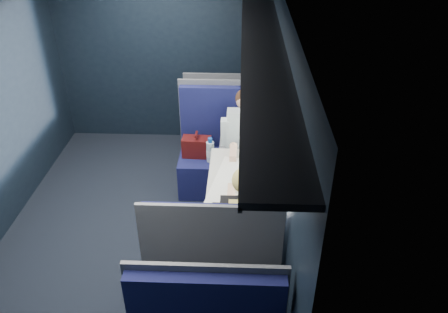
{
  "coord_description": "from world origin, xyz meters",
  "views": [
    {
      "loc": [
        1.04,
        -3.48,
        3.11
      ],
      "look_at": [
        0.9,
        0.0,
        0.95
      ],
      "focal_mm": 35.0,
      "sensor_mm": 36.0,
      "label": 1
    }
  ],
  "objects_px": {
    "woman": "(245,225)",
    "cup": "(267,148)",
    "seat_bay_far": "(214,266)",
    "laptop": "(270,162)",
    "table": "(238,182)",
    "seat_bay_near": "(222,156)",
    "man": "(245,141)",
    "seat_row_front": "(226,120)",
    "bottle_small": "(268,150)"
  },
  "relations": [
    {
      "from": "seat_bay_near",
      "to": "man",
      "type": "bearing_deg",
      "value": -33.43
    },
    {
      "from": "seat_bay_far",
      "to": "seat_row_front",
      "type": "bearing_deg",
      "value": 90.0
    },
    {
      "from": "seat_bay_near",
      "to": "bottle_small",
      "type": "xyz_separation_m",
      "value": [
        0.49,
        -0.55,
        0.42
      ]
    },
    {
      "from": "table",
      "to": "cup",
      "type": "xyz_separation_m",
      "value": [
        0.3,
        0.44,
        0.13
      ]
    },
    {
      "from": "laptop",
      "to": "bottle_small",
      "type": "distance_m",
      "value": 0.16
    },
    {
      "from": "seat_row_front",
      "to": "cup",
      "type": "distance_m",
      "value": 1.49
    },
    {
      "from": "seat_bay_far",
      "to": "woman",
      "type": "relative_size",
      "value": 0.95
    },
    {
      "from": "table",
      "to": "man",
      "type": "xyz_separation_m",
      "value": [
        0.07,
        0.7,
        0.06
      ]
    },
    {
      "from": "laptop",
      "to": "seat_bay_far",
      "type": "bearing_deg",
      "value": -115.84
    },
    {
      "from": "seat_bay_far",
      "to": "table",
      "type": "bearing_deg",
      "value": 78.22
    },
    {
      "from": "man",
      "to": "table",
      "type": "bearing_deg",
      "value": -95.52
    },
    {
      "from": "table",
      "to": "woman",
      "type": "xyz_separation_m",
      "value": [
        0.07,
        -0.71,
        0.06
      ]
    },
    {
      "from": "man",
      "to": "cup",
      "type": "bearing_deg",
      "value": -48.36
    },
    {
      "from": "seat_bay_far",
      "to": "laptop",
      "type": "distance_m",
      "value": 1.22
    },
    {
      "from": "cup",
      "to": "seat_bay_far",
      "type": "bearing_deg",
      "value": -110.05
    },
    {
      "from": "woman",
      "to": "laptop",
      "type": "bearing_deg",
      "value": 73.82
    },
    {
      "from": "table",
      "to": "seat_row_front",
      "type": "height_order",
      "value": "seat_row_front"
    },
    {
      "from": "man",
      "to": "seat_bay_far",
      "type": "bearing_deg",
      "value": -99.03
    },
    {
      "from": "woman",
      "to": "laptop",
      "type": "xyz_separation_m",
      "value": [
        0.25,
        0.87,
        0.07
      ]
    },
    {
      "from": "table",
      "to": "bottle_small",
      "type": "relative_size",
      "value": 4.56
    },
    {
      "from": "man",
      "to": "bottle_small",
      "type": "distance_m",
      "value": 0.46
    },
    {
      "from": "table",
      "to": "seat_bay_near",
      "type": "xyz_separation_m",
      "value": [
        -0.19,
        0.87,
        -0.24
      ]
    },
    {
      "from": "cup",
      "to": "man",
      "type": "bearing_deg",
      "value": 131.64
    },
    {
      "from": "woman",
      "to": "cup",
      "type": "xyz_separation_m",
      "value": [
        0.23,
        1.15,
        0.06
      ]
    },
    {
      "from": "seat_bay_near",
      "to": "cup",
      "type": "relative_size",
      "value": 12.57
    },
    {
      "from": "seat_bay_near",
      "to": "seat_row_front",
      "type": "relative_size",
      "value": 1.09
    },
    {
      "from": "table",
      "to": "cup",
      "type": "relative_size",
      "value": 9.98
    },
    {
      "from": "table",
      "to": "bottle_small",
      "type": "distance_m",
      "value": 0.47
    },
    {
      "from": "table",
      "to": "woman",
      "type": "distance_m",
      "value": 0.71
    },
    {
      "from": "man",
      "to": "woman",
      "type": "height_order",
      "value": "same"
    },
    {
      "from": "seat_bay_near",
      "to": "cup",
      "type": "xyz_separation_m",
      "value": [
        0.49,
        -0.43,
        0.37
      ]
    },
    {
      "from": "seat_bay_far",
      "to": "seat_row_front",
      "type": "height_order",
      "value": "seat_bay_far"
    },
    {
      "from": "woman",
      "to": "laptop",
      "type": "height_order",
      "value": "woman"
    },
    {
      "from": "bottle_small",
      "to": "seat_row_front",
      "type": "bearing_deg",
      "value": 107.99
    },
    {
      "from": "seat_row_front",
      "to": "cup",
      "type": "bearing_deg",
      "value": -70.51
    },
    {
      "from": "woman",
      "to": "seat_bay_far",
      "type": "bearing_deg",
      "value": -146.18
    },
    {
      "from": "laptop",
      "to": "cup",
      "type": "bearing_deg",
      "value": 94.58
    },
    {
      "from": "woman",
      "to": "cup",
      "type": "bearing_deg",
      "value": 78.67
    },
    {
      "from": "man",
      "to": "cup",
      "type": "height_order",
      "value": "man"
    },
    {
      "from": "seat_bay_far",
      "to": "woman",
      "type": "bearing_deg",
      "value": 33.82
    },
    {
      "from": "woman",
      "to": "seat_row_front",
      "type": "bearing_deg",
      "value": 95.7
    },
    {
      "from": "woman",
      "to": "cup",
      "type": "relative_size",
      "value": 13.19
    },
    {
      "from": "seat_row_front",
      "to": "bottle_small",
      "type": "bearing_deg",
      "value": -72.01
    },
    {
      "from": "table",
      "to": "laptop",
      "type": "bearing_deg",
      "value": 26.9
    },
    {
      "from": "man",
      "to": "cup",
      "type": "xyz_separation_m",
      "value": [
        0.23,
        -0.26,
        0.07
      ]
    },
    {
      "from": "seat_bay_far",
      "to": "laptop",
      "type": "relative_size",
      "value": 3.49
    },
    {
      "from": "seat_bay_near",
      "to": "cup",
      "type": "bearing_deg",
      "value": -41.26
    },
    {
      "from": "man",
      "to": "cup",
      "type": "distance_m",
      "value": 0.35
    },
    {
      "from": "seat_bay_near",
      "to": "seat_row_front",
      "type": "height_order",
      "value": "seat_bay_near"
    },
    {
      "from": "seat_row_front",
      "to": "bottle_small",
      "type": "xyz_separation_m",
      "value": [
        0.48,
        -1.48,
        0.43
      ]
    }
  ]
}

